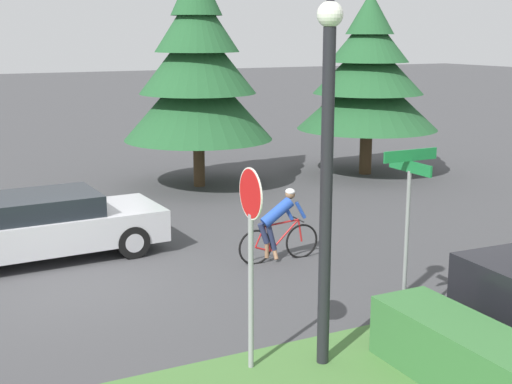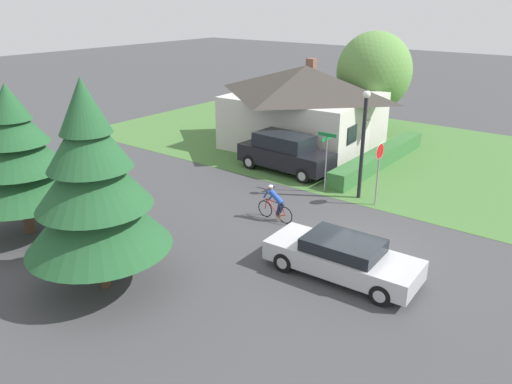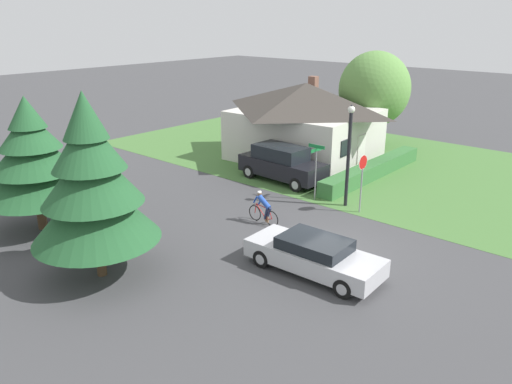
# 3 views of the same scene
# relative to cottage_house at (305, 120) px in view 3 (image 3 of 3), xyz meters

# --- Properties ---
(ground_plane) EXTENTS (140.00, 140.00, 0.00)m
(ground_plane) POSITION_rel_cottage_house_xyz_m (-10.07, -8.69, -2.40)
(ground_plane) COLOR #424244
(grass_verge_right) EXTENTS (16.00, 36.00, 0.01)m
(grass_verge_right) POSITION_rel_cottage_house_xyz_m (1.73, -4.69, -2.39)
(grass_verge_right) COLOR #477538
(grass_verge_right) RESTS_ON ground
(cottage_house) EXTENTS (7.90, 8.67, 4.78)m
(cottage_house) POSITION_rel_cottage_house_xyz_m (0.00, 0.00, 0.00)
(cottage_house) COLOR beige
(cottage_house) RESTS_ON ground
(hedge_row) EXTENTS (9.46, 0.90, 0.81)m
(hedge_row) POSITION_rel_cottage_house_xyz_m (-0.79, -5.16, -1.99)
(hedge_row) COLOR #387038
(hedge_row) RESTS_ON ground
(sedan_left_lane) EXTENTS (1.99, 4.85, 1.28)m
(sedan_left_lane) POSITION_rel_cottage_house_xyz_m (-11.84, -8.91, -1.75)
(sedan_left_lane) COLOR #BCBCC1
(sedan_left_lane) RESTS_ON ground
(cyclist) EXTENTS (0.44, 1.69, 1.43)m
(cyclist) POSITION_rel_cottage_house_xyz_m (-9.64, -4.80, -1.72)
(cyclist) COLOR black
(cyclist) RESTS_ON ground
(parked_suv_right) EXTENTS (2.08, 4.93, 1.92)m
(parked_suv_right) POSITION_rel_cottage_house_xyz_m (-4.55, -1.79, -1.44)
(parked_suv_right) COLOR black
(parked_suv_right) RESTS_ON ground
(stop_sign) EXTENTS (0.66, 0.07, 2.68)m
(stop_sign) POSITION_rel_cottage_house_xyz_m (-5.83, -7.28, -0.53)
(stop_sign) COLOR gray
(stop_sign) RESTS_ON ground
(street_lamp) EXTENTS (0.32, 0.32, 4.75)m
(street_lamp) POSITION_rel_cottage_house_xyz_m (-5.53, -6.36, 0.39)
(street_lamp) COLOR black
(street_lamp) RESTS_ON ground
(street_name_sign) EXTENTS (0.90, 0.90, 2.73)m
(street_name_sign) POSITION_rel_cottage_house_xyz_m (-5.82, -4.81, -0.51)
(street_name_sign) COLOR gray
(street_name_sign) RESTS_ON ground
(conifer_tall_near) EXTENTS (4.20, 4.20, 6.28)m
(conifer_tall_near) POSITION_rel_cottage_house_xyz_m (-16.74, -3.53, 0.86)
(conifer_tall_near) COLOR #4C3823
(conifer_tall_near) RESTS_ON ground
(conifer_tall_far) EXTENTS (4.30, 4.30, 5.53)m
(conifer_tall_far) POSITION_rel_cottage_house_xyz_m (-16.11, 1.81, 0.60)
(conifer_tall_far) COLOR #4C3823
(conifer_tall_far) RESTS_ON ground
(deciduous_tree_right) EXTENTS (4.66, 4.66, 6.30)m
(deciduous_tree_right) POSITION_rel_cottage_house_xyz_m (5.41, -1.65, 1.45)
(deciduous_tree_right) COLOR #4C3823
(deciduous_tree_right) RESTS_ON ground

